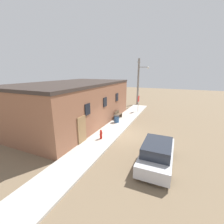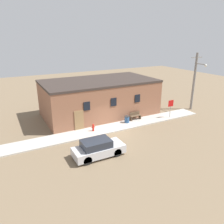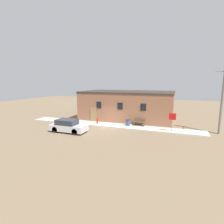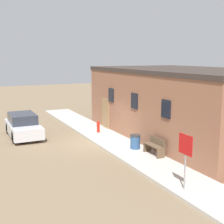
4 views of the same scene
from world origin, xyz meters
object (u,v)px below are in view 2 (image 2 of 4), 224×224
at_px(bench, 135,116).
at_px(trash_bin, 127,119).
at_px(parked_car, 98,148).
at_px(fire_hydrant, 93,127).
at_px(stop_sign, 171,105).
at_px(utility_pole, 195,80).

relative_size(bench, trash_bin, 1.74).
distance_m(trash_bin, parked_car, 7.63).
distance_m(fire_hydrant, trash_bin, 4.29).
bearing_deg(fire_hydrant, stop_sign, -3.71).
xyz_separation_m(bench, parked_car, (-7.17, -5.30, 0.14)).
bearing_deg(trash_bin, utility_pole, 1.66).
xyz_separation_m(fire_hydrant, parked_car, (-1.54, -4.57, 0.19)).
relative_size(fire_hydrant, stop_sign, 0.36).
bearing_deg(fire_hydrant, utility_pole, 2.61).
distance_m(fire_hydrant, utility_pole, 15.07).
height_order(utility_pole, parked_car, utility_pole).
height_order(fire_hydrant, trash_bin, fire_hydrant).
bearing_deg(fire_hydrant, trash_bin, 4.90).
bearing_deg(parked_car, bench, 36.47).
distance_m(stop_sign, parked_car, 11.93).
xyz_separation_m(fire_hydrant, trash_bin, (4.27, 0.37, -0.00)).
height_order(bench, utility_pole, utility_pole).
bearing_deg(utility_pole, fire_hydrant, -177.39).
bearing_deg(utility_pole, bench, 179.63).
distance_m(fire_hydrant, bench, 5.68).
relative_size(bench, utility_pole, 0.18).
xyz_separation_m(bench, utility_pole, (9.03, -0.06, 3.38)).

